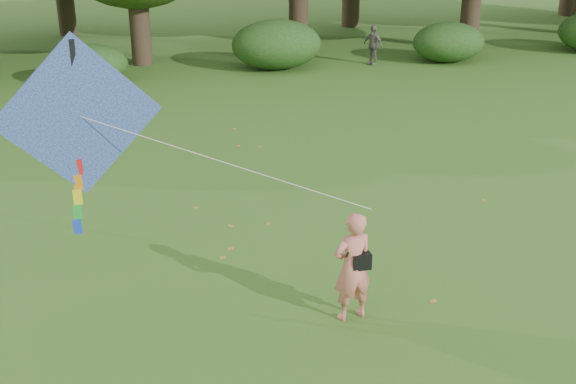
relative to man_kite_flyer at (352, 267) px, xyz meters
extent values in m
plane|color=#265114|center=(0.10, -0.18, -0.91)|extent=(100.00, 100.00, 0.00)
imported|color=#D07162|center=(0.00, 0.00, 0.00)|extent=(0.73, 0.54, 1.82)
imported|color=#6B615F|center=(6.97, 17.49, -0.13)|extent=(0.78, 0.98, 1.55)
cube|color=black|center=(0.12, -0.03, 0.11)|extent=(0.30, 0.20, 0.26)
cylinder|color=black|center=(0.00, -0.04, 0.46)|extent=(0.33, 0.14, 0.47)
cube|color=#2964B5|center=(-3.89, 1.93, 2.17)|extent=(2.61, 0.45, 2.63)
cube|color=black|center=(-3.89, 1.96, 2.17)|extent=(0.13, 0.26, 2.41)
cylinder|color=white|center=(-1.82, 0.94, 1.57)|extent=(4.15, 1.99, 1.21)
cube|color=red|center=(-3.99, 1.95, 1.33)|extent=(0.14, 0.06, 0.26)
cube|color=orange|center=(-4.02, 1.95, 1.07)|extent=(0.14, 0.06, 0.26)
cube|color=yellow|center=(-4.05, 1.95, 0.81)|extent=(0.14, 0.06, 0.26)
cube|color=green|center=(-4.08, 1.95, 0.55)|extent=(0.14, 0.06, 0.26)
cube|color=blue|center=(-4.11, 1.95, 0.29)|extent=(0.14, 0.06, 0.26)
cylinder|color=#3A2D1E|center=(-1.90, 19.82, 0.67)|extent=(0.80, 0.80, 3.15)
cylinder|color=#3A2D1E|center=(5.10, 21.82, 0.93)|extent=(0.86, 0.86, 3.67)
cylinder|color=#3A2D1E|center=(12.10, 19.32, 0.81)|extent=(0.83, 0.83, 3.43)
ellipsoid|color=#264919|center=(-3.90, 16.92, -0.20)|extent=(2.66, 2.09, 1.42)
ellipsoid|color=#264919|center=(3.10, 17.72, 0.03)|extent=(3.50, 2.75, 1.88)
ellipsoid|color=#264919|center=(10.10, 17.22, -0.12)|extent=(2.94, 2.31, 1.58)
cube|color=olive|center=(4.42, 3.77, -0.90)|extent=(0.11, 0.14, 0.01)
cube|color=olive|center=(-0.12, 8.84, -0.90)|extent=(0.14, 0.14, 0.01)
cube|color=olive|center=(-1.80, 4.98, -0.90)|extent=(0.14, 0.13, 0.01)
cube|color=olive|center=(-1.64, 2.53, -0.90)|extent=(0.13, 0.10, 0.01)
cube|color=olive|center=(0.05, 10.37, -0.90)|extent=(0.13, 0.10, 0.01)
cube|color=olive|center=(-1.25, 3.87, -0.90)|extent=(0.13, 0.14, 0.01)
cube|color=olive|center=(0.41, 8.63, -0.90)|extent=(0.14, 0.12, 0.01)
cube|color=olive|center=(-0.48, 3.78, -0.90)|extent=(0.12, 0.14, 0.01)
cube|color=olive|center=(-1.43, 2.85, -0.90)|extent=(0.13, 0.09, 0.01)
cube|color=olive|center=(1.49, 0.12, -0.90)|extent=(0.13, 0.10, 0.01)
camera|label=1|loc=(-3.46, -9.33, 5.33)|focal=45.00mm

